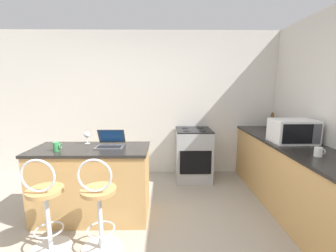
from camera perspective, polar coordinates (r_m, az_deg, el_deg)
The scene contains 13 objects.
wall_back at distance 4.19m, azimuth -7.29°, elevation 5.41°, with size 12.00×0.06×2.60m.
breakfast_bar at distance 3.02m, azimuth -18.60°, elevation -13.50°, with size 1.39×0.62×0.90m.
counter_right at distance 3.40m, azimuth 29.87°, elevation -11.69°, with size 0.67×2.87×0.90m.
bar_stool_near at distance 2.61m, azimuth -28.60°, elevation -17.97°, with size 0.40×0.40×0.99m.
bar_stool_far at distance 2.42m, azimuth -17.10°, elevation -19.36°, with size 0.40×0.40×0.99m.
laptop at distance 2.87m, azimuth -14.41°, elevation -3.97°, with size 0.33×0.29×0.21m.
microwave at distance 3.37m, azimuth 29.16°, elevation -1.13°, with size 0.53×0.38×0.31m.
toaster at distance 3.83m, azimuth 26.01°, elevation -0.76°, with size 0.23×0.26×0.17m.
stove_range at distance 4.01m, azimuth 6.44°, elevation -7.17°, with size 0.60×0.61×0.91m.
pepper_mill at distance 4.43m, azimuth 24.92°, elevation 1.31°, with size 0.06×0.06×0.28m.
mug_white at distance 2.87m, azimuth 33.92°, elevation -5.47°, with size 0.10×0.08×0.10m.
wine_glass_short at distance 3.07m, azimuth -19.88°, elevation -2.18°, with size 0.08×0.08×0.16m.
mug_green at distance 2.88m, azimuth -26.42°, elevation -4.70°, with size 0.09×0.07×0.10m.
Camera 1 is at (0.47, -1.78, 1.63)m, focal length 24.00 mm.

